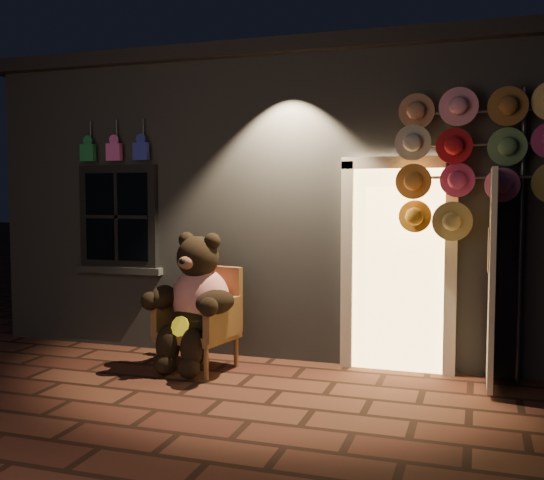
% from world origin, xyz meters
% --- Properties ---
extents(ground, '(60.00, 60.00, 0.00)m').
position_xyz_m(ground, '(0.00, 0.00, 0.00)').
color(ground, '#573021').
rests_on(ground, ground).
extents(shop_building, '(7.30, 5.95, 3.51)m').
position_xyz_m(shop_building, '(0.00, 3.99, 1.74)').
color(shop_building, slate).
rests_on(shop_building, ground).
extents(wicker_armchair, '(0.82, 0.77, 1.05)m').
position_xyz_m(wicker_armchair, '(-0.60, 0.93, 0.52)').
color(wicker_armchair, brown).
rests_on(wicker_armchair, ground).
extents(teddy_bear, '(1.00, 0.86, 1.41)m').
position_xyz_m(teddy_bear, '(-0.62, 0.80, 0.71)').
color(teddy_bear, red).
rests_on(teddy_bear, ground).
extents(hat_rack, '(1.60, 0.22, 2.83)m').
position_xyz_m(hat_rack, '(2.08, 1.28, 2.16)').
color(hat_rack, '#59595E').
rests_on(hat_rack, ground).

